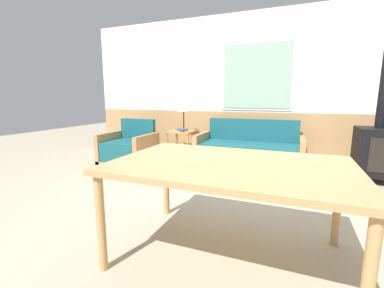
# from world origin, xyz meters

# --- Properties ---
(ground_plane) EXTENTS (16.00, 16.00, 0.00)m
(ground_plane) POSITION_xyz_m (0.00, 0.00, 0.00)
(ground_plane) COLOR #B2A58C
(wall_back) EXTENTS (7.20, 0.09, 2.70)m
(wall_back) POSITION_xyz_m (-0.01, 2.63, 1.36)
(wall_back) COLOR tan
(wall_back) RESTS_ON ground_plane
(couch) EXTENTS (1.75, 0.80, 0.81)m
(couch) POSITION_xyz_m (-0.14, 2.05, 0.25)
(couch) COLOR #B27F4C
(couch) RESTS_ON ground_plane
(armchair) EXTENTS (0.89, 0.78, 0.78)m
(armchair) POSITION_xyz_m (-2.27, 1.62, 0.24)
(armchair) COLOR #B27F4C
(armchair) RESTS_ON ground_plane
(side_table) EXTENTS (0.48, 0.48, 0.57)m
(side_table) POSITION_xyz_m (-1.41, 2.12, 0.46)
(side_table) COLOR #B27F4C
(side_table) RESTS_ON ground_plane
(table_lamp) EXTENTS (0.24, 0.24, 0.53)m
(table_lamp) POSITION_xyz_m (-1.41, 2.20, 1.00)
(table_lamp) COLOR black
(table_lamp) RESTS_ON side_table
(book_stack) EXTENTS (0.23, 0.18, 0.04)m
(book_stack) POSITION_xyz_m (-1.39, 2.03, 0.59)
(book_stack) COLOR gold
(book_stack) RESTS_ON side_table
(dining_table) EXTENTS (1.66, 1.07, 0.73)m
(dining_table) POSITION_xyz_m (0.16, -0.54, 0.67)
(dining_table) COLOR tan
(dining_table) RESTS_ON ground_plane
(wood_stove) EXTENTS (0.55, 0.56, 2.58)m
(wood_stove) POSITION_xyz_m (1.68, 1.99, 0.59)
(wood_stove) COLOR black
(wood_stove) RESTS_ON ground_plane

